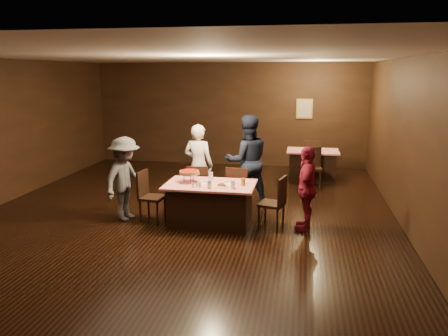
{
  "coord_description": "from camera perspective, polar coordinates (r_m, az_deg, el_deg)",
  "views": [
    {
      "loc": [
        2.19,
        -7.73,
        2.73
      ],
      "look_at": [
        0.79,
        -0.03,
        1.0
      ],
      "focal_mm": 35.0,
      "sensor_mm": 36.0,
      "label": 1
    }
  ],
  "objects": [
    {
      "name": "main_table",
      "position": [
        7.93,
        -1.78,
        -4.75
      ],
      "size": [
        1.6,
        1.0,
        0.77
      ],
      "primitive_type": "cube",
      "color": "red",
      "rests_on": "ground"
    },
    {
      "name": "condiments",
      "position": [
        7.58,
        -3.58,
        -2.16
      ],
      "size": [
        0.17,
        0.1,
        0.09
      ],
      "color": "silver",
      "rests_on": "main_table"
    },
    {
      "name": "napkin_center",
      "position": [
        7.76,
        0.37,
        -2.14
      ],
      "size": [
        0.19,
        0.19,
        0.01
      ],
      "primitive_type": "cube",
      "rotation": [
        0.0,
        0.0,
        0.21
      ],
      "color": "white",
      "rests_on": "main_table"
    },
    {
      "name": "glass_back",
      "position": [
        8.1,
        -1.7,
        -1.04
      ],
      "size": [
        0.08,
        0.08,
        0.14
      ],
      "primitive_type": "cylinder",
      "color": "silver",
      "rests_on": "main_table"
    },
    {
      "name": "glass_amber",
      "position": [
        7.65,
        2.52,
        -1.84
      ],
      "size": [
        0.08,
        0.08,
        0.14
      ],
      "primitive_type": "cylinder",
      "color": "#BF7F26",
      "rests_on": "main_table"
    },
    {
      "name": "glass_front_left",
      "position": [
        7.51,
        -1.91,
        -2.12
      ],
      "size": [
        0.08,
        0.08,
        0.14
      ],
      "primitive_type": "cylinder",
      "color": "silver",
      "rests_on": "main_table"
    },
    {
      "name": "diner_navy_hoodie",
      "position": [
        8.96,
        3.05,
        0.93
      ],
      "size": [
        1.1,
        0.98,
        1.89
      ],
      "primitive_type": "imported",
      "rotation": [
        0.0,
        0.0,
        3.49
      ],
      "color": "#151C30",
      "rests_on": "ground"
    },
    {
      "name": "diner_grey_knit",
      "position": [
        8.31,
        -12.8,
        -1.39
      ],
      "size": [
        0.84,
        1.13,
        1.57
      ],
      "primitive_type": "imported",
      "rotation": [
        0.0,
        0.0,
        1.29
      ],
      "color": "#4E4F53",
      "rests_on": "ground"
    },
    {
      "name": "diner_white_jacket",
      "position": [
        9.0,
        -3.35,
        0.38
      ],
      "size": [
        0.67,
        0.49,
        1.7
      ],
      "primitive_type": "imported",
      "rotation": [
        0.0,
        0.0,
        2.99
      ],
      "color": "white",
      "rests_on": "ground"
    },
    {
      "name": "room",
      "position": [
        8.06,
        -5.48,
        8.2
      ],
      "size": [
        10.0,
        10.04,
        3.02
      ],
      "color": "black",
      "rests_on": "ground"
    },
    {
      "name": "chair_far_left",
      "position": [
        8.69,
        -3.33,
        -2.6
      ],
      "size": [
        0.46,
        0.46,
        0.95
      ],
      "primitive_type": "cube",
      "rotation": [
        0.0,
        0.0,
        3.25
      ],
      "color": "black",
      "rests_on": "ground"
    },
    {
      "name": "chair_end_left",
      "position": [
        8.19,
        -9.34,
        -3.68
      ],
      "size": [
        0.46,
        0.46,
        0.95
      ],
      "primitive_type": "cube",
      "rotation": [
        0.0,
        0.0,
        1.47
      ],
      "color": "black",
      "rests_on": "ground"
    },
    {
      "name": "chair_back_far",
      "position": [
        12.01,
        11.43,
        1.39
      ],
      "size": [
        0.46,
        0.46,
        0.95
      ],
      "primitive_type": "cube",
      "rotation": [
        0.0,
        0.0,
        3.04
      ],
      "color": "black",
      "rests_on": "ground"
    },
    {
      "name": "plate_with_slice",
      "position": [
        7.6,
        -0.24,
        -2.29
      ],
      "size": [
        0.25,
        0.25,
        0.06
      ],
      "color": "white",
      "rests_on": "main_table"
    },
    {
      "name": "chair_back_near",
      "position": [
        10.74,
        11.52,
        0.08
      ],
      "size": [
        0.45,
        0.45,
        0.95
      ],
      "primitive_type": "cube",
      "rotation": [
        0.0,
        0.0,
        0.08
      ],
      "color": "black",
      "rests_on": "ground"
    },
    {
      "name": "napkin_left",
      "position": [
        7.8,
        -2.95,
        -2.07
      ],
      "size": [
        0.21,
        0.21,
        0.01
      ],
      "primitive_type": "cube",
      "rotation": [
        0.0,
        0.0,
        -0.35
      ],
      "color": "white",
      "rests_on": "main_table"
    },
    {
      "name": "chair_far_right",
      "position": [
        8.54,
        1.9,
        -2.85
      ],
      "size": [
        0.44,
        0.44,
        0.95
      ],
      "primitive_type": "cube",
      "rotation": [
        0.0,
        0.0,
        3.09
      ],
      "color": "black",
      "rests_on": "ground"
    },
    {
      "name": "glass_front_right",
      "position": [
        7.48,
        1.17,
        -2.17
      ],
      "size": [
        0.08,
        0.08,
        0.14
      ],
      "primitive_type": "cylinder",
      "color": "silver",
      "rests_on": "main_table"
    },
    {
      "name": "back_table",
      "position": [
        11.44,
        11.45,
        0.38
      ],
      "size": [
        1.3,
        0.9,
        0.77
      ],
      "primitive_type": "cube",
      "color": "red",
      "rests_on": "ground"
    },
    {
      "name": "chair_end_right",
      "position": [
        7.75,
        6.22,
        -4.52
      ],
      "size": [
        0.51,
        0.51,
        0.95
      ],
      "primitive_type": "cube",
      "rotation": [
        0.0,
        0.0,
        -1.82
      ],
      "color": "black",
      "rests_on": "ground"
    },
    {
      "name": "plate_empty",
      "position": [
        7.87,
        2.35,
        -1.91
      ],
      "size": [
        0.25,
        0.25,
        0.01
      ],
      "primitive_type": "cylinder",
      "color": "white",
      "rests_on": "main_table"
    },
    {
      "name": "diner_red_shirt",
      "position": [
        7.74,
        10.75,
        -2.63
      ],
      "size": [
        0.45,
        0.91,
        1.49
      ],
      "primitive_type": "imported",
      "rotation": [
        0.0,
        0.0,
        -1.68
      ],
      "color": "maroon",
      "rests_on": "ground"
    },
    {
      "name": "pizza_stand",
      "position": [
        7.92,
        -4.56,
        -0.56
      ],
      "size": [
        0.38,
        0.38,
        0.22
      ],
      "color": "black",
      "rests_on": "main_table"
    }
  ]
}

